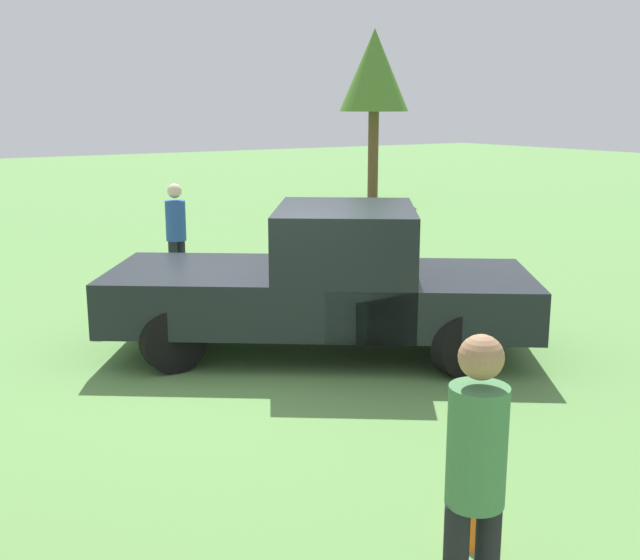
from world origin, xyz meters
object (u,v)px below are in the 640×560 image
Objects in this scene: person_bystander at (176,231)px; traffic_cone at (477,506)px; person_visitor at (476,476)px; tree_back_left at (374,72)px; pickup_truck at (331,278)px.

person_bystander is 3.21× the size of traffic_cone.
person_visitor reaches higher than traffic_cone.
pickup_truck is at bearing -128.31° from tree_back_left.
person_visitor reaches higher than person_bystander.
person_visitor is at bearing -135.91° from traffic_cone.
person_bystander is at bearing -49.08° from pickup_truck.
tree_back_left is 20.05m from traffic_cone.
person_bystander is at bearing 179.49° from person_visitor.
pickup_truck is 3.00× the size of person_bystander.
person_bystander is 13.22m from tree_back_left.
pickup_truck reaches higher than traffic_cone.
person_bystander is 9.07m from person_visitor.
pickup_truck is at bearing 157.53° from person_bystander.
person_visitor is at bearing -124.92° from tree_back_left.
tree_back_left reaches higher than pickup_truck.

